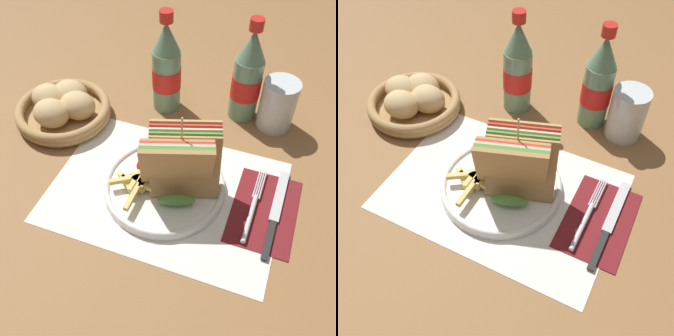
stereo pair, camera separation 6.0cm
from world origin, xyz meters
The scene contains 13 objects.
ground_plane centered at (0.00, 0.00, 0.00)m, with size 4.00×4.00×0.00m, color olive.
placemat centered at (0.01, 0.01, 0.00)m, with size 0.43×0.31×0.00m.
plate_main centered at (0.01, 0.02, 0.01)m, with size 0.23×0.23×0.02m.
club_sandwich centered at (0.03, 0.02, 0.08)m, with size 0.15×0.13×0.17m.
fries_pile centered at (-0.04, -0.01, 0.03)m, with size 0.08×0.13×0.02m.
ketchup_blob centered at (-0.03, 0.04, 0.03)m, with size 0.05×0.04×0.02m.
napkin centered at (0.19, 0.03, 0.00)m, with size 0.12×0.18×0.00m.
fork centered at (0.17, 0.01, 0.01)m, with size 0.02×0.18×0.01m.
knife centered at (0.22, 0.03, 0.01)m, with size 0.02×0.21×0.00m.
coke_bottle_near centered at (-0.08, 0.25, 0.10)m, with size 0.06×0.06×0.23m.
coke_bottle_far centered at (0.09, 0.28, 0.10)m, with size 0.06×0.06×0.23m.
glass_near centered at (0.17, 0.27, 0.05)m, with size 0.08×0.08×0.11m.
bread_basket centered at (-0.28, 0.13, 0.03)m, with size 0.21×0.21×0.07m.
Camera 1 is at (0.17, -0.42, 0.59)m, focal length 42.00 mm.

